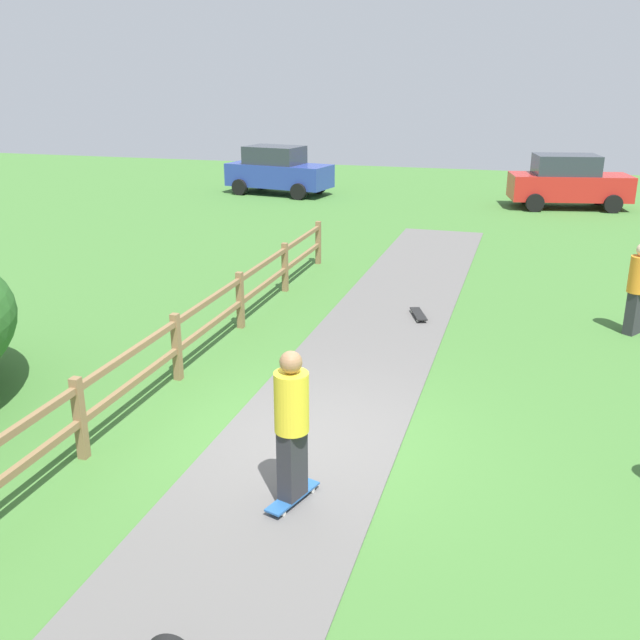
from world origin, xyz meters
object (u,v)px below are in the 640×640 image
object	(u,v)px
skateboard_loose	(418,314)
parked_car_red	(568,182)
skater_riding	(292,421)
bystander_orange	(638,285)
parked_car_blue	(278,170)

from	to	relation	value
skateboard_loose	parked_car_red	size ratio (longest dim) A/B	0.18
skater_riding	bystander_orange	bearing A→B (deg)	58.98
bystander_orange	skater_riding	bearing A→B (deg)	-121.02
parked_car_red	parked_car_blue	xyz separation A→B (m)	(-11.22, 0.02, 0.00)
skater_riding	bystander_orange	xyz separation A→B (m)	(4.30, 7.14, -0.09)
bystander_orange	parked_car_red	world-z (taller)	parked_car_red
skater_riding	parked_car_blue	world-z (taller)	parked_car_blue
parked_car_red	bystander_orange	bearing A→B (deg)	-86.60
skater_riding	bystander_orange	distance (m)	8.34
skateboard_loose	parked_car_red	world-z (taller)	parked_car_red
parked_car_blue	skater_riding	bearing A→B (deg)	-69.73
skateboard_loose	bystander_orange	bearing A→B (deg)	3.66
skater_riding	bystander_orange	size ratio (longest dim) A/B	1.06
bystander_orange	parked_car_red	distance (m)	13.82
skateboard_loose	bystander_orange	world-z (taller)	bystander_orange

